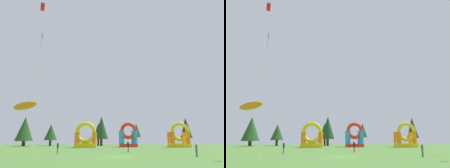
# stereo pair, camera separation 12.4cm
# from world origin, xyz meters

# --- Properties ---
(ground_plane) EXTENTS (120.00, 120.00, 0.00)m
(ground_plane) POSITION_xyz_m (0.00, 0.00, 0.00)
(ground_plane) COLOR #548438
(kite_purple_diamond) EXTENTS (3.22, 6.52, 18.48)m
(kite_purple_diamond) POSITION_xyz_m (-11.31, 3.15, 17.76)
(kite_purple_diamond) COLOR purple
(kite_purple_diamond) RESTS_ON ground_plane
(kite_red_box) EXTENTS (3.67, 0.95, 22.86)m
(kite_red_box) POSITION_xyz_m (-11.19, 1.68, 22.19)
(kite_red_box) COLOR red
(kite_red_box) RESTS_ON ground_plane
(kite_lime_diamond) EXTENTS (2.95, 4.68, 20.57)m
(kite_lime_diamond) POSITION_xyz_m (-19.02, 31.10, 19.85)
(kite_lime_diamond) COLOR #8CD826
(kite_lime_diamond) RESTS_ON ground_plane
(kite_orange_parafoil) EXTENTS (3.80, 2.63, 7.09)m
(kite_orange_parafoil) POSITION_xyz_m (-11.36, -1.54, 6.25)
(kite_orange_parafoil) COLOR orange
(kite_orange_parafoil) RESTS_ON ground_plane
(person_far_side) EXTENTS (0.36, 0.36, 1.86)m
(person_far_side) POSITION_xyz_m (2.78, 9.29, 1.11)
(person_far_side) COLOR #B21E26
(person_far_side) RESTS_ON ground_plane
(person_left_edge) EXTENTS (0.35, 0.35, 1.67)m
(person_left_edge) POSITION_xyz_m (10.30, -0.83, 0.99)
(person_left_edge) COLOR #33723F
(person_left_edge) RESTS_ON ground_plane
(person_midfield) EXTENTS (0.40, 0.40, 1.75)m
(person_midfield) POSITION_xyz_m (-8.35, 5.57, 1.04)
(person_midfield) COLOR #724C8C
(person_midfield) RESTS_ON ground_plane
(inflatable_yellow_castle) EXTENTS (5.19, 3.92, 6.44)m
(inflatable_yellow_castle) POSITION_xyz_m (18.79, 29.79, 2.33)
(inflatable_yellow_castle) COLOR yellow
(inflatable_yellow_castle) RESTS_ON ground_plane
(inflatable_red_slide) EXTENTS (4.69, 4.10, 6.50)m
(inflatable_red_slide) POSITION_xyz_m (5.46, 32.16, 2.50)
(inflatable_red_slide) COLOR red
(inflatable_red_slide) RESTS_ON ground_plane
(inflatable_orange_dome) EXTENTS (5.51, 4.12, 6.37)m
(inflatable_orange_dome) POSITION_xyz_m (-5.79, 29.08, 2.20)
(inflatable_orange_dome) COLOR yellow
(inflatable_orange_dome) RESTS_ON ground_plane
(tree_row_0) EXTENTS (5.37, 5.37, 8.69)m
(tree_row_0) POSITION_xyz_m (-25.16, 40.16, 5.07)
(tree_row_0) COLOR #4C331E
(tree_row_0) RESTS_ON ground_plane
(tree_row_1) EXTENTS (4.06, 4.06, 6.61)m
(tree_row_1) POSITION_xyz_m (-17.80, 42.71, 4.13)
(tree_row_1) COLOR #4C331E
(tree_row_1) RESTS_ON ground_plane
(tree_row_2) EXTENTS (3.31, 3.31, 7.29)m
(tree_row_2) POSITION_xyz_m (-2.84, 45.87, 4.96)
(tree_row_2) COLOR #4C331E
(tree_row_2) RESTS_ON ground_plane
(tree_row_3) EXTENTS (4.41, 4.41, 9.36)m
(tree_row_3) POSITION_xyz_m (-1.85, 44.59, 5.66)
(tree_row_3) COLOR #4C331E
(tree_row_3) RESTS_ON ground_plane
(tree_row_4) EXTENTS (3.01, 3.01, 6.98)m
(tree_row_4) POSITION_xyz_m (9.51, 43.53, 4.73)
(tree_row_4) COLOR #4C331E
(tree_row_4) RESTS_ON ground_plane
(tree_row_5) EXTENTS (3.75, 3.75, 8.95)m
(tree_row_5) POSITION_xyz_m (26.06, 43.68, 5.60)
(tree_row_5) COLOR #4C331E
(tree_row_5) RESTS_ON ground_plane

